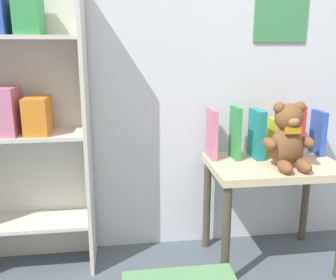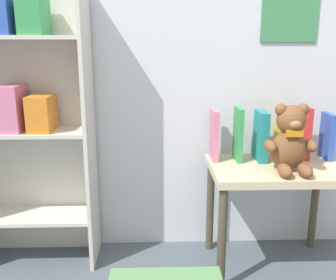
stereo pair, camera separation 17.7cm
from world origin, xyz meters
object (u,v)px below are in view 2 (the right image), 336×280
(bookshelf_side, at_px, (30,112))
(book_standing_red, at_px, (305,133))
(book_standing_teal, at_px, (261,136))
(book_standing_yellow, at_px, (282,140))
(teddy_bear, at_px, (290,141))
(book_standing_pink, at_px, (214,135))
(book_standing_green, at_px, (238,134))
(book_standing_blue, at_px, (327,136))
(display_table, at_px, (276,183))

(bookshelf_side, height_order, book_standing_red, bookshelf_side)
(book_standing_teal, distance_m, book_standing_yellow, 0.12)
(bookshelf_side, relative_size, book_standing_red, 5.24)
(teddy_bear, xyz_separation_m, book_standing_pink, (-0.31, 0.20, -0.01))
(book_standing_green, height_order, book_standing_red, book_standing_green)
(book_standing_pink, bearing_deg, book_standing_blue, -0.19)
(bookshelf_side, distance_m, book_standing_pink, 0.91)
(display_table, relative_size, book_standing_red, 2.40)
(book_standing_green, bearing_deg, display_table, -31.63)
(display_table, distance_m, book_standing_teal, 0.24)
(teddy_bear, bearing_deg, book_standing_yellow, 81.44)
(bookshelf_side, height_order, book_standing_blue, bookshelf_side)
(display_table, distance_m, book_standing_red, 0.30)
(book_standing_yellow, height_order, book_standing_red, book_standing_red)
(book_standing_red, bearing_deg, bookshelf_side, 179.17)
(book_standing_teal, bearing_deg, display_table, -60.30)
(bookshelf_side, bearing_deg, book_standing_yellow, -0.92)
(bookshelf_side, bearing_deg, display_table, -6.67)
(bookshelf_side, xyz_separation_m, book_standing_yellow, (1.24, -0.02, -0.15))
(book_standing_teal, height_order, book_standing_blue, book_standing_teal)
(bookshelf_side, height_order, book_standing_pink, bookshelf_side)
(book_standing_green, height_order, book_standing_teal, book_standing_green)
(book_standing_pink, relative_size, book_standing_green, 0.95)
(display_table, bearing_deg, book_standing_red, 34.35)
(teddy_bear, distance_m, book_standing_green, 0.26)
(display_table, height_order, book_standing_yellow, book_standing_yellow)
(book_standing_yellow, xyz_separation_m, book_standing_red, (0.11, -0.00, 0.04))
(book_standing_yellow, bearing_deg, book_standing_teal, -171.48)
(book_standing_teal, bearing_deg, book_standing_yellow, 8.93)
(book_standing_red, bearing_deg, book_standing_green, -176.95)
(bookshelf_side, xyz_separation_m, book_standing_red, (1.35, -0.02, -0.11))
(book_standing_pink, distance_m, book_standing_blue, 0.57)
(teddy_bear, xyz_separation_m, book_standing_teal, (-0.08, 0.17, -0.02))
(teddy_bear, xyz_separation_m, book_standing_red, (0.14, 0.19, -0.01))
(book_standing_yellow, xyz_separation_m, book_standing_blue, (0.23, 0.00, 0.02))
(book_standing_pink, height_order, book_standing_green, book_standing_green)
(book_standing_green, distance_m, book_standing_teal, 0.11)
(display_table, xyz_separation_m, book_standing_teal, (-0.06, 0.10, 0.21))
(book_standing_teal, bearing_deg, teddy_bear, -63.28)
(book_standing_pink, bearing_deg, display_table, -23.38)
(book_standing_pink, xyz_separation_m, book_standing_teal, (0.23, -0.02, -0.00))
(bookshelf_side, relative_size, book_standing_pink, 5.46)
(book_standing_teal, distance_m, book_standing_red, 0.23)
(book_standing_green, xyz_separation_m, book_standing_yellow, (0.23, 0.02, -0.04))
(display_table, relative_size, book_standing_yellow, 3.32)
(teddy_bear, distance_m, book_standing_blue, 0.32)
(bookshelf_side, xyz_separation_m, teddy_bear, (1.21, -0.21, -0.10))
(display_table, xyz_separation_m, book_standing_red, (0.17, 0.12, 0.21))
(teddy_bear, bearing_deg, book_standing_pink, 147.86)
(teddy_bear, bearing_deg, book_standing_green, 139.48)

